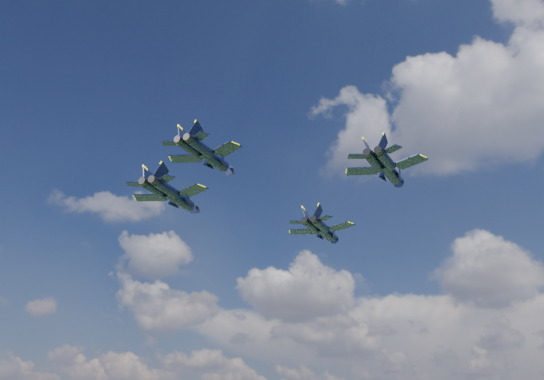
{
  "coord_description": "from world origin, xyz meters",
  "views": [
    {
      "loc": [
        54.12,
        -74.02,
        26.23
      ],
      "look_at": [
        5.79,
        0.85,
        62.55
      ],
      "focal_mm": 40.0,
      "sensor_mm": 36.0,
      "label": 1
    }
  ],
  "objects_px": {
    "jet_lead": "(326,233)",
    "jet_left": "(180,199)",
    "jet_right": "(391,172)",
    "jet_slot": "(215,160)"
  },
  "relations": [
    {
      "from": "jet_lead",
      "to": "jet_right",
      "type": "height_order",
      "value": "jet_right"
    },
    {
      "from": "jet_lead",
      "to": "jet_right",
      "type": "relative_size",
      "value": 1.05
    },
    {
      "from": "jet_left",
      "to": "jet_right",
      "type": "height_order",
      "value": "jet_left"
    },
    {
      "from": "jet_left",
      "to": "jet_slot",
      "type": "bearing_deg",
      "value": -47.36
    },
    {
      "from": "jet_lead",
      "to": "jet_left",
      "type": "bearing_deg",
      "value": -132.25
    },
    {
      "from": "jet_right",
      "to": "jet_lead",
      "type": "bearing_deg",
      "value": 132.8
    },
    {
      "from": "jet_lead",
      "to": "jet_slot",
      "type": "xyz_separation_m",
      "value": [
        3.7,
        -39.14,
        -1.03
      ]
    },
    {
      "from": "jet_left",
      "to": "jet_right",
      "type": "xyz_separation_m",
      "value": [
        36.79,
        5.4,
        -1.66
      ]
    },
    {
      "from": "jet_left",
      "to": "jet_slot",
      "type": "xyz_separation_m",
      "value": [
        19.84,
        -15.47,
        -3.49
      ]
    },
    {
      "from": "jet_right",
      "to": "jet_slot",
      "type": "distance_m",
      "value": 26.96
    }
  ]
}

